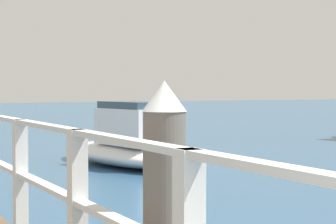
# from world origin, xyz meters

# --- Properties ---
(dock_piling_near) EXTENTS (0.29, 0.29, 1.87)m
(dock_piling_near) POSITION_xyz_m (1.42, 3.44, 0.95)
(dock_piling_near) COLOR #6B6056
(dock_piling_near) RESTS_ON ground_plane
(boat_3) EXTENTS (2.44, 5.06, 1.52)m
(boat_3) POSITION_xyz_m (5.51, 13.37, 0.50)
(boat_3) COLOR white
(boat_3) RESTS_ON ground_plane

